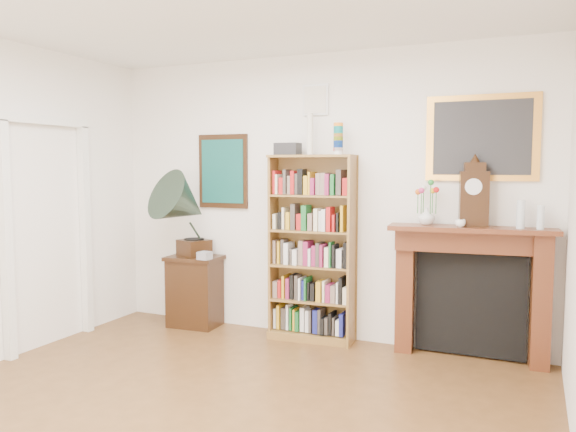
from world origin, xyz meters
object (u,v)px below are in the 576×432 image
object	(u,v)px
gramophone	(185,208)
bottle_left	(521,214)
bookshelf	(312,238)
mantel_clock	(474,196)
teacup	(460,223)
bottle_right	(541,217)
flower_vase	(427,216)
cd_stack	(205,256)
side_cabinet	(195,291)
fireplace	(470,281)

from	to	relation	value
gramophone	bottle_left	world-z (taller)	gramophone
bookshelf	mantel_clock	xyz separation A→B (m)	(1.49, 0.04, 0.44)
teacup	bottle_left	bearing A→B (deg)	10.53
mantel_clock	bottle_right	world-z (taller)	mantel_clock
flower_vase	teacup	world-z (taller)	flower_vase
cd_stack	bottle_left	distance (m)	3.02
bookshelf	side_cabinet	world-z (taller)	bookshelf
gramophone	bottle_left	distance (m)	3.21
mantel_clock	flower_vase	distance (m)	0.44
flower_vase	mantel_clock	bearing A→B (deg)	1.53
side_cabinet	flower_vase	world-z (taller)	flower_vase
bookshelf	mantel_clock	world-z (taller)	bookshelf
side_cabinet	cd_stack	xyz separation A→B (m)	(0.22, -0.14, 0.42)
cd_stack	fireplace	bearing A→B (deg)	5.71
gramophone	bottle_right	world-z (taller)	gramophone
bottle_left	side_cabinet	bearing A→B (deg)	-178.88
bookshelf	cd_stack	size ratio (longest dim) A/B	17.39
bookshelf	fireplace	bearing A→B (deg)	-2.08
gramophone	cd_stack	world-z (taller)	gramophone
cd_stack	bottle_left	bearing A→B (deg)	3.89
side_cabinet	bookshelf	bearing A→B (deg)	-1.58
side_cabinet	gramophone	size ratio (longest dim) A/B	0.82
fireplace	bottle_right	size ratio (longest dim) A/B	7.13
bookshelf	gramophone	world-z (taller)	bookshelf
side_cabinet	flower_vase	bearing A→B (deg)	-1.98
gramophone	side_cabinet	bearing A→B (deg)	105.08
bookshelf	bottle_left	size ratio (longest dim) A/B	8.69
bookshelf	fireplace	size ratio (longest dim) A/B	1.46
fireplace	teacup	bearing A→B (deg)	-125.68
fireplace	mantel_clock	distance (m)	0.75
bottle_left	bottle_right	size ratio (longest dim) A/B	1.20
gramophone	bottle_right	bearing A→B (deg)	25.65
fireplace	bottle_right	xyz separation A→B (m)	(0.54, -0.06, 0.58)
fireplace	bottle_right	world-z (taller)	bottle_right
bookshelf	bottle_left	distance (m)	1.89
bottle_right	gramophone	bearing A→B (deg)	-176.77
mantel_clock	flower_vase	xyz separation A→B (m)	(-0.40, -0.01, -0.19)
side_cabinet	fireplace	xyz separation A→B (m)	(2.79, 0.12, 0.32)
fireplace	bottle_left	world-z (taller)	bottle_left
bottle_left	mantel_clock	bearing A→B (deg)	176.13
flower_vase	bottle_right	size ratio (longest dim) A/B	0.76
bookshelf	mantel_clock	size ratio (longest dim) A/B	3.77
cd_stack	bottle_right	distance (m)	3.17
gramophone	flower_vase	bearing A→B (deg)	27.33
bookshelf	fireplace	xyz separation A→B (m)	(1.48, 0.07, -0.31)
flower_vase	gramophone	bearing A→B (deg)	-175.10
bookshelf	flower_vase	world-z (taller)	bookshelf
cd_stack	teacup	world-z (taller)	teacup
bookshelf	teacup	bearing A→B (deg)	-7.82
side_cabinet	fireplace	size ratio (longest dim) A/B	0.53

